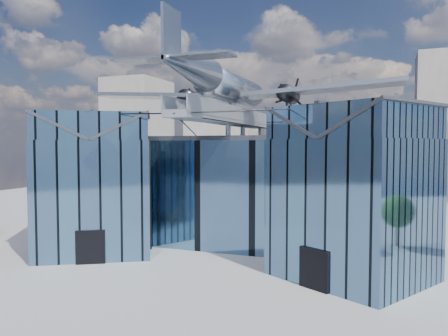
% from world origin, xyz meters
% --- Properties ---
extents(ground_plane, '(120.00, 120.00, 0.00)m').
position_xyz_m(ground_plane, '(0.00, 0.00, 0.00)').
color(ground_plane, gray).
extents(museum, '(32.88, 24.50, 17.60)m').
position_xyz_m(museum, '(0.00, 5.82, 5.54)').
color(museum, '#486D93').
rests_on(museum, ground).
extents(bg_towers, '(77.00, 24.50, 26.00)m').
position_xyz_m(bg_towers, '(1.45, 50.49, 10.01)').
color(bg_towers, gray).
rests_on(bg_towers, ground).
extents(tree_side_w, '(4.93, 4.93, 5.88)m').
position_xyz_m(tree_side_w, '(-20.05, 8.27, 3.98)').
color(tree_side_w, '#331F14').
rests_on(tree_side_w, ground).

